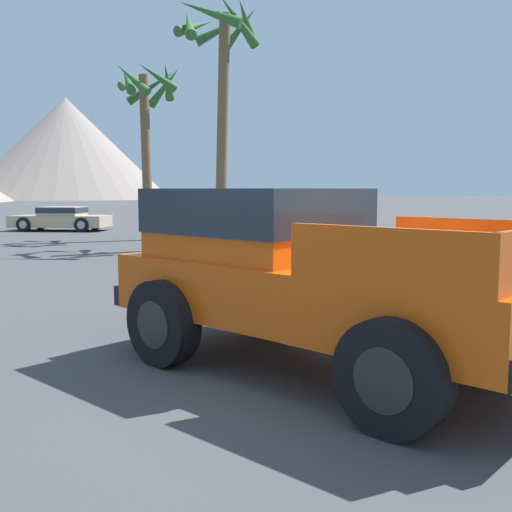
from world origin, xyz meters
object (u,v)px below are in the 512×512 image
object	(u,v)px
palm_tree_tall	(220,63)
palm_tree_short	(148,108)
parked_car_tan	(61,218)
orange_pickup_truck	(297,266)

from	to	relation	value
palm_tree_tall	palm_tree_short	world-z (taller)	palm_tree_tall
parked_car_tan	palm_tree_tall	bearing A→B (deg)	-130.15
parked_car_tan	palm_tree_short	xyz separation A→B (m)	(0.05, -7.30, 4.46)
orange_pickup_truck	parked_car_tan	world-z (taller)	orange_pickup_truck
palm_tree_tall	palm_tree_short	size ratio (longest dim) A/B	1.19
orange_pickup_truck	palm_tree_short	world-z (taller)	palm_tree_short
parked_car_tan	palm_tree_tall	xyz separation A→B (m)	(-0.08, -11.65, 5.49)
orange_pickup_truck	palm_tree_short	xyz separation A→B (m)	(8.53, 15.16, 3.91)
palm_tree_short	orange_pickup_truck	bearing A→B (deg)	-119.35
orange_pickup_truck	palm_tree_short	distance (m)	17.83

